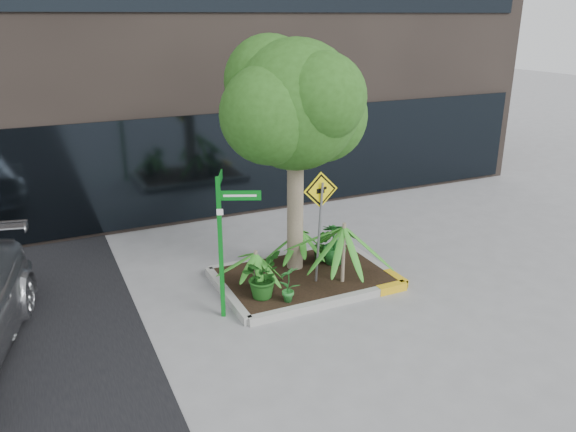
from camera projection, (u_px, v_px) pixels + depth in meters
name	position (u px, v px, depth m)	size (l,w,h in m)	color
ground	(302.00, 290.00, 10.70)	(80.00, 80.00, 0.00)	gray
planter	(306.00, 277.00, 10.99)	(3.35, 2.36, 0.15)	#9E9E99
tree	(295.00, 105.00, 10.24)	(3.09, 2.74, 4.64)	gray
palm_front	(344.00, 227.00, 10.33)	(1.33, 1.33, 1.48)	gray
palm_left	(256.00, 253.00, 10.25)	(0.83, 0.83, 0.92)	gray
palm_back	(301.00, 231.00, 11.24)	(0.86, 0.86, 0.96)	gray
shrub_a	(261.00, 276.00, 9.99)	(0.73, 0.73, 0.81)	#1A4F16
shrub_b	(335.00, 243.00, 11.34)	(0.49, 0.49, 0.88)	#1C5F22
shrub_c	(288.00, 283.00, 9.84)	(0.37, 0.37, 0.70)	#25772B
shrub_d	(322.00, 245.00, 11.51)	(0.38, 0.38, 0.69)	#1F5618
street_sign_post	(223.00, 232.00, 9.30)	(0.69, 0.93, 2.51)	#0B7B1B
cattle_sign	(320.00, 210.00, 10.12)	(0.67, 0.24, 2.19)	slate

